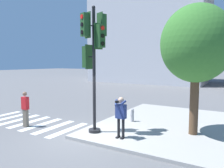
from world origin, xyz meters
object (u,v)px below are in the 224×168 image
Objects in this scene: person_photographer at (121,114)px; pedestrian_distant at (25,108)px; traffic_signal_pole at (94,50)px; fire_hydrant at (132,115)px; street_tree at (196,44)px.

pedestrian_distant is (-4.83, -0.63, -0.20)m from person_photographer.
traffic_signal_pole is 3.08× the size of pedestrian_distant.
traffic_signal_pole is 3.25× the size of person_photographer.
traffic_signal_pole is at bearing 177.22° from person_photographer.
person_photographer reaches higher than fire_hydrant.
street_tree is at bearing -8.98° from fire_hydrant.
pedestrian_distant is 2.60× the size of fire_hydrant.
pedestrian_distant is (-3.53, -0.70, -2.68)m from traffic_signal_pole.
person_photographer reaches higher than pedestrian_distant.
pedestrian_distant is 0.32× the size of street_tree.
traffic_signal_pole is 4.11m from street_tree.
person_photographer is at bearing -140.55° from street_tree.
fire_hydrant is at bearing 171.02° from street_tree.
person_photographer is at bearing 7.45° from pedestrian_distant.
person_photographer is 0.31× the size of street_tree.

